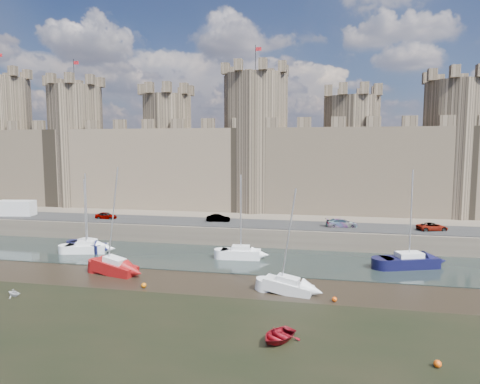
% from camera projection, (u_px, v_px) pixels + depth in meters
% --- Properties ---
extents(ground, '(160.00, 160.00, 0.00)m').
position_uv_depth(ground, '(109.00, 348.00, 28.73)').
color(ground, black).
rests_on(ground, ground).
extents(water_channel, '(160.00, 12.00, 0.08)m').
position_uv_depth(water_channel, '(207.00, 257.00, 52.12)').
color(water_channel, black).
rests_on(water_channel, ground).
extents(quay, '(160.00, 60.00, 2.50)m').
position_uv_depth(quay, '(255.00, 207.00, 87.08)').
color(quay, '#4C443A').
rests_on(quay, ground).
extents(road, '(160.00, 7.00, 0.10)m').
position_uv_depth(road, '(225.00, 223.00, 61.60)').
color(road, black).
rests_on(road, quay).
extents(castle, '(108.50, 11.00, 29.00)m').
position_uv_depth(castle, '(240.00, 157.00, 74.39)').
color(castle, '#42382B').
rests_on(castle, quay).
extents(car_0, '(3.24, 1.35, 1.10)m').
position_uv_depth(car_0, '(106.00, 216.00, 64.73)').
color(car_0, gray).
rests_on(car_0, quay).
extents(car_1, '(3.53, 1.54, 1.13)m').
position_uv_depth(car_1, '(218.00, 218.00, 62.32)').
color(car_1, gray).
rests_on(car_1, quay).
extents(car_2, '(4.46, 2.41, 1.23)m').
position_uv_depth(car_2, '(342.00, 223.00, 58.21)').
color(car_2, gray).
rests_on(car_2, quay).
extents(car_3, '(4.28, 2.88, 1.09)m').
position_uv_depth(car_3, '(432.00, 227.00, 55.75)').
color(car_3, gray).
rests_on(car_3, quay).
extents(van, '(5.89, 3.04, 2.45)m').
position_uv_depth(van, '(16.00, 208.00, 67.66)').
color(van, silver).
rests_on(van, quay).
extents(sailboat_0, '(5.33, 3.06, 9.38)m').
position_uv_depth(sailboat_0, '(87.00, 247.00, 54.14)').
color(sailboat_0, white).
rests_on(sailboat_0, ground).
extents(sailboat_1, '(5.35, 3.27, 10.02)m').
position_uv_depth(sailboat_1, '(88.00, 245.00, 55.05)').
color(sailboat_1, black).
rests_on(sailboat_1, ground).
extents(sailboat_2, '(4.81, 2.18, 10.09)m').
position_uv_depth(sailboat_2, '(241.00, 253.00, 51.26)').
color(sailboat_2, white).
rests_on(sailboat_2, ground).
extents(sailboat_3, '(6.68, 4.33, 10.92)m').
position_uv_depth(sailboat_3, '(409.00, 261.00, 47.52)').
color(sailboat_3, black).
rests_on(sailboat_3, ground).
extents(sailboat_4, '(5.20, 2.97, 11.43)m').
position_uv_depth(sailboat_4, '(115.00, 267.00, 45.29)').
color(sailboat_4, maroon).
rests_on(sailboat_4, ground).
extents(sailboat_5, '(4.78, 2.56, 9.78)m').
position_uv_depth(sailboat_5, '(288.00, 285.00, 39.49)').
color(sailboat_5, silver).
rests_on(sailboat_5, ground).
extents(dinghy_3, '(1.48, 1.33, 0.69)m').
position_uv_depth(dinghy_3, '(14.00, 293.00, 38.50)').
color(dinghy_3, silver).
rests_on(dinghy_3, ground).
extents(dinghy_4, '(3.59, 4.01, 0.68)m').
position_uv_depth(dinghy_4, '(278.00, 337.00, 29.65)').
color(dinghy_4, maroon).
rests_on(dinghy_4, ground).
extents(buoy_1, '(0.50, 0.50, 0.50)m').
position_uv_depth(buoy_1, '(144.00, 285.00, 40.96)').
color(buoy_1, '#CD6209').
rests_on(buoy_1, ground).
extents(buoy_3, '(0.45, 0.45, 0.45)m').
position_uv_depth(buoy_3, '(334.00, 299.00, 37.30)').
color(buoy_3, '#D74709').
rests_on(buoy_3, ground).
extents(buoy_5, '(0.48, 0.48, 0.48)m').
position_uv_depth(buoy_5, '(438.00, 364.00, 26.22)').
color(buoy_5, '#C84308').
rests_on(buoy_5, ground).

